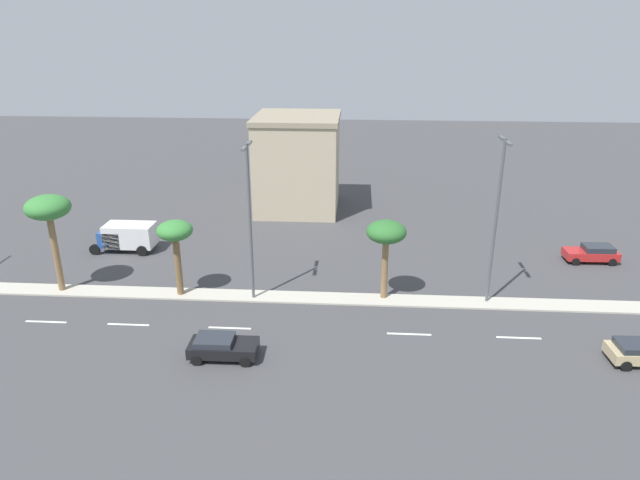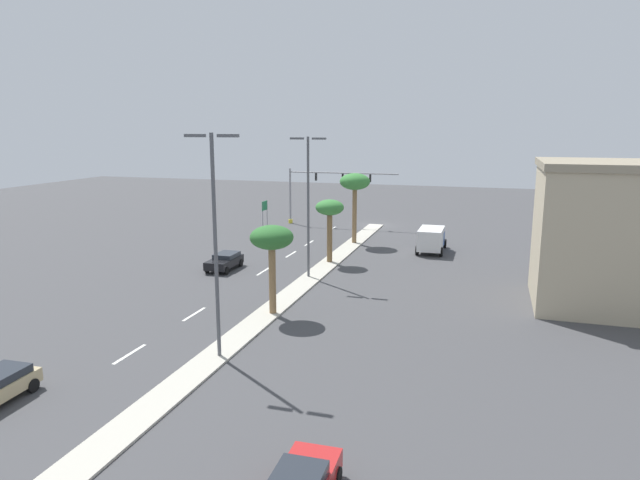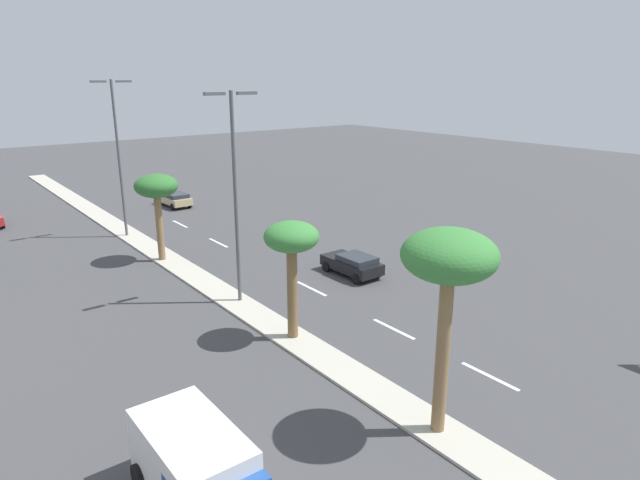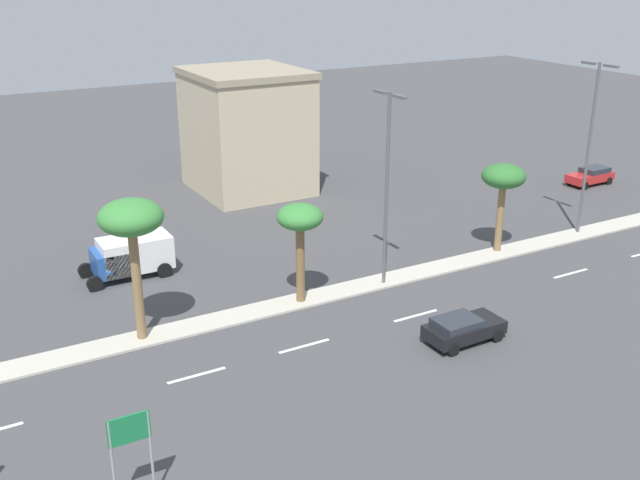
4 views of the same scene
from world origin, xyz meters
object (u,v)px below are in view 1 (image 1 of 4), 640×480
(commercial_building, at_px, (298,163))
(palm_tree_right, at_px, (386,235))
(palm_tree_outboard, at_px, (175,234))
(sedan_black_leading, at_px, (222,347))
(sedan_red_near, at_px, (592,253))
(box_truck, at_px, (126,236))
(street_lamp_trailing, at_px, (250,212))
(palm_tree_near, at_px, (48,211))
(street_lamp_mid, at_px, (497,212))

(commercial_building, relative_size, palm_tree_right, 1.70)
(palm_tree_outboard, relative_size, sedan_black_leading, 1.38)
(sedan_red_near, bearing_deg, sedan_black_leading, -59.21)
(palm_tree_right, height_order, box_truck, palm_tree_right)
(palm_tree_outboard, distance_m, street_lamp_trailing, 5.70)
(box_truck, bearing_deg, commercial_building, 133.68)
(street_lamp_trailing, distance_m, sedan_red_near, 28.75)
(sedan_black_leading, bearing_deg, palm_tree_outboard, -148.32)
(sedan_red_near, xyz_separation_m, box_truck, (0.11, -39.45, 0.56))
(sedan_red_near, relative_size, sedan_black_leading, 1.05)
(box_truck, bearing_deg, palm_tree_outboard, 41.25)
(sedan_red_near, height_order, box_truck, box_truck)
(commercial_building, bearing_deg, palm_tree_right, 21.69)
(palm_tree_near, distance_m, street_lamp_trailing, 14.37)
(street_lamp_trailing, xyz_separation_m, box_truck, (-8.45, -12.62, -5.23))
(palm_tree_outboard, bearing_deg, sedan_black_leading, 31.68)
(commercial_building, distance_m, palm_tree_near, 26.24)
(commercial_building, xyz_separation_m, palm_tree_right, (20.86, 8.30, 0.00))
(box_truck, bearing_deg, sedan_red_near, 90.16)
(palm_tree_near, bearing_deg, palm_tree_outboard, 89.40)
(palm_tree_right, bearing_deg, palm_tree_near, -89.17)
(palm_tree_outboard, bearing_deg, palm_tree_near, -90.60)
(commercial_building, distance_m, street_lamp_mid, 26.20)
(palm_tree_right, xyz_separation_m, box_truck, (-7.80, -21.96, -3.60))
(palm_tree_outboard, distance_m, sedan_black_leading, 10.15)
(street_lamp_trailing, xyz_separation_m, sedan_black_leading, (7.73, -0.50, -5.82))
(sedan_black_leading, bearing_deg, street_lamp_trailing, 176.29)
(palm_tree_outboard, distance_m, palm_tree_right, 14.75)
(street_lamp_mid, distance_m, sedan_black_leading, 19.95)
(street_lamp_trailing, relative_size, sedan_red_near, 2.62)
(palm_tree_near, xyz_separation_m, street_lamp_trailing, (0.30, 14.36, 0.30))
(palm_tree_right, bearing_deg, palm_tree_outboard, -88.31)
(commercial_building, bearing_deg, street_lamp_mid, 36.61)
(commercial_building, height_order, palm_tree_near, commercial_building)
(commercial_building, height_order, sedan_red_near, commercial_building)
(sedan_black_leading, bearing_deg, sedan_red_near, 120.79)
(palm_tree_near, distance_m, street_lamp_mid, 31.00)
(commercial_building, relative_size, box_truck, 1.84)
(sedan_red_near, distance_m, box_truck, 39.46)
(commercial_building, xyz_separation_m, street_lamp_mid, (20.98, 15.59, 1.86))
(palm_tree_near, height_order, box_truck, palm_tree_near)
(palm_tree_near, bearing_deg, sedan_red_near, 101.33)
(street_lamp_trailing, height_order, street_lamp_mid, street_lamp_mid)
(palm_tree_right, height_order, sedan_red_near, palm_tree_right)
(commercial_building, distance_m, sedan_red_near, 29.15)
(palm_tree_outboard, height_order, sedan_red_near, palm_tree_outboard)
(palm_tree_right, relative_size, sedan_black_leading, 1.42)
(palm_tree_outboard, relative_size, sedan_red_near, 1.32)
(commercial_building, height_order, palm_tree_right, commercial_building)
(street_lamp_mid, height_order, sedan_black_leading, street_lamp_mid)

